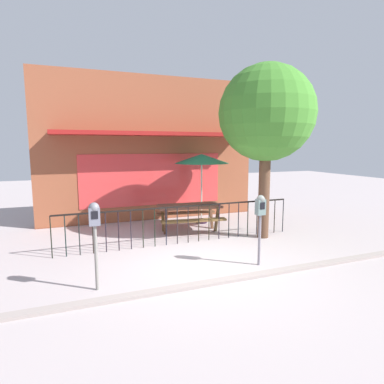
# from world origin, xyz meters

# --- Properties ---
(ground) EXTENTS (40.00, 40.00, 0.00)m
(ground) POSITION_xyz_m (0.00, 0.00, 0.00)
(ground) COLOR #AEA1A2
(pub_storefront) EXTENTS (7.29, 1.41, 4.72)m
(pub_storefront) POSITION_xyz_m (0.00, 4.75, 2.36)
(pub_storefront) COLOR brown
(pub_storefront) RESTS_ON ground
(patio_fence_front) EXTENTS (6.15, 0.04, 0.97)m
(patio_fence_front) POSITION_xyz_m (0.00, 1.62, 0.66)
(patio_fence_front) COLOR black
(patio_fence_front) RESTS_ON ground
(picnic_table_left) EXTENTS (1.97, 1.59, 0.79)m
(picnic_table_left) POSITION_xyz_m (0.57, 2.65, 0.61)
(picnic_table_left) COLOR brown
(picnic_table_left) RESTS_ON ground
(patio_umbrella) EXTENTS (1.71, 1.71, 2.21)m
(patio_umbrella) POSITION_xyz_m (1.31, 3.49, 2.04)
(patio_umbrella) COLOR black
(patio_umbrella) RESTS_ON ground
(parking_meter_near) EXTENTS (0.18, 0.17, 1.53)m
(parking_meter_near) POSITION_xyz_m (-2.28, -0.38, 1.18)
(parking_meter_near) COLOR gray
(parking_meter_near) RESTS_ON ground
(parking_meter_far) EXTENTS (0.18, 0.17, 1.47)m
(parking_meter_far) POSITION_xyz_m (0.96, -0.38, 1.13)
(parking_meter_far) COLOR gray
(parking_meter_far) RESTS_ON ground
(street_tree) EXTENTS (2.49, 2.49, 4.54)m
(street_tree) POSITION_xyz_m (2.21, 1.35, 3.27)
(street_tree) COLOR brown
(street_tree) RESTS_ON ground
(curb_edge) EXTENTS (10.20, 0.20, 0.11)m
(curb_edge) POSITION_xyz_m (0.00, -0.88, 0.00)
(curb_edge) COLOR gray
(curb_edge) RESTS_ON ground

